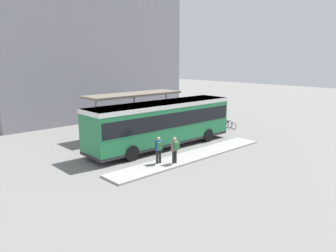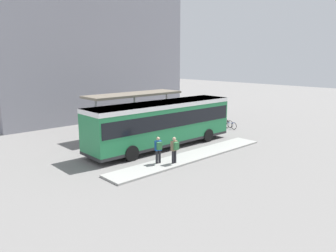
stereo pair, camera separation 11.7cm
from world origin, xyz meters
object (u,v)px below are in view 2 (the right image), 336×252
at_px(city_bus, 162,121).
at_px(pedestrian_waiting, 175,148).
at_px(pedestrian_companion, 158,148).
at_px(potted_planter_near_shelter, 182,126).
at_px(bicycle_green, 221,122).
at_px(bicycle_blue, 230,125).
at_px(potted_planter_far_side, 147,131).
at_px(bicycle_black, 226,123).

height_order(city_bus, pedestrian_waiting, city_bus).
xyz_separation_m(pedestrian_companion, potted_planter_near_shelter, (7.06, 5.01, -0.33)).
xyz_separation_m(pedestrian_waiting, bicycle_green, (11.62, 5.62, -0.71)).
bearing_deg(bicycle_blue, city_bus, -83.27).
distance_m(bicycle_blue, potted_planter_far_side, 8.71).
height_order(pedestrian_companion, potted_planter_near_shelter, pedestrian_companion).
bearing_deg(pedestrian_waiting, city_bus, -29.13).
bearing_deg(potted_planter_near_shelter, pedestrian_companion, -144.62).
bearing_deg(bicycle_green, bicycle_black, 176.74).
distance_m(city_bus, potted_planter_near_shelter, 4.70).
distance_m(bicycle_blue, bicycle_black, 0.80).
relative_size(city_bus, pedestrian_companion, 7.26).
bearing_deg(city_bus, pedestrian_companion, -134.30).
height_order(pedestrian_companion, bicycle_black, pedestrian_companion).
relative_size(potted_planter_near_shelter, potted_planter_far_side, 0.99).
distance_m(pedestrian_waiting, potted_planter_near_shelter, 8.53).
distance_m(bicycle_black, bicycle_green, 0.73).
bearing_deg(bicycle_black, potted_planter_far_side, 84.23).
bearing_deg(bicycle_blue, potted_planter_far_side, -98.34).
height_order(pedestrian_waiting, potted_planter_near_shelter, pedestrian_waiting).
bearing_deg(potted_planter_far_side, pedestrian_waiting, -114.18).
bearing_deg(pedestrian_waiting, pedestrian_companion, 49.26).
xyz_separation_m(city_bus, potted_planter_far_side, (0.40, 2.29, -1.19)).
height_order(bicycle_green, potted_planter_near_shelter, potted_planter_near_shelter).
height_order(pedestrian_companion, potted_planter_far_side, pedestrian_companion).
xyz_separation_m(bicycle_green, potted_planter_far_side, (-8.95, 0.34, 0.39)).
xyz_separation_m(bicycle_blue, potted_planter_near_shelter, (-4.84, 1.52, 0.39)).
distance_m(bicycle_green, potted_planter_far_side, 8.96).
distance_m(city_bus, bicycle_green, 9.68).
bearing_deg(bicycle_blue, bicycle_black, 158.56).
bearing_deg(bicycle_green, city_bus, 106.26).
distance_m(bicycle_blue, bicycle_green, 1.52).
relative_size(pedestrian_companion, potted_planter_near_shelter, 1.18).
relative_size(bicycle_green, potted_planter_far_side, 1.12).
bearing_deg(potted_planter_far_side, pedestrian_companion, -122.67).
xyz_separation_m(bicycle_black, bicycle_green, (0.10, 0.72, -0.01)).
xyz_separation_m(bicycle_blue, bicycle_green, (0.44, 1.45, 0.01)).
bearing_deg(potted_planter_far_side, bicycle_black, -6.86).
relative_size(pedestrian_waiting, bicycle_blue, 1.07).
relative_size(pedestrian_waiting, pedestrian_companion, 0.99).
xyz_separation_m(city_bus, bicycle_green, (9.35, 1.95, -1.58)).
bearing_deg(bicycle_black, bicycle_green, -6.66).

